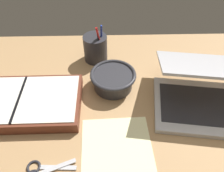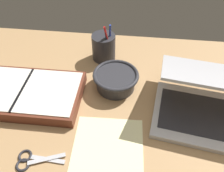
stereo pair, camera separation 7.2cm
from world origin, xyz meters
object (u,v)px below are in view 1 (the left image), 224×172
Objects in this scene: pen_cup at (96,48)px; planner at (21,102)px; scissors at (40,171)px; bowl at (113,79)px; laptop at (204,92)px.

pen_cup is 0.42× the size of planner.
planner is 2.94× the size of scissors.
bowl is 0.99× the size of pen_cup.
pen_cup is at bearing 153.51° from laptop.
bowl is at bearing 15.56° from planner.
planner is at bearing 105.59° from scissors.
scissors is at bearing -123.06° from bowl.
scissors is at bearing -106.05° from pen_cup.
bowl is 1.21× the size of scissors.
pen_cup reaches higher than scissors.
pen_cup is 51.07cm from scissors.
planner is at bearing -133.56° from pen_cup.
pen_cup is (-36.79, 25.69, 0.37)cm from laptop.
laptop is 0.89× the size of planner.
laptop is 2.13× the size of pen_cup.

